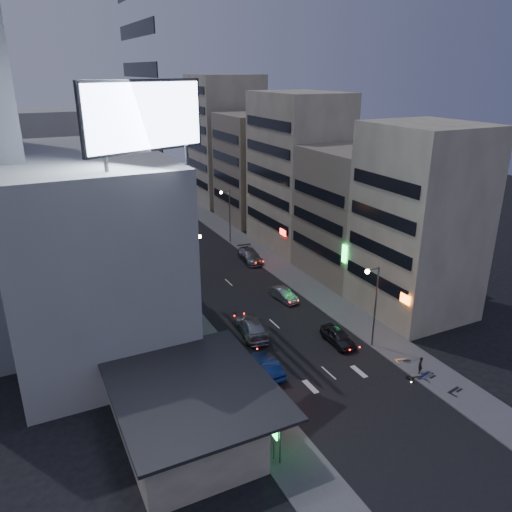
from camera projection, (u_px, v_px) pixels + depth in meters
ground at (357, 398)px, 40.12m from camera, size 180.00×180.00×0.00m
sidewalk_left at (157, 282)px, 61.97m from camera, size 4.00×120.00×0.12m
sidewalk_right at (271, 261)px, 68.61m from camera, size 4.00×120.00×0.12m
food_court at (182, 413)px, 35.34m from camera, size 11.00×13.00×3.88m
white_building at (86, 250)px, 46.71m from camera, size 14.00×24.00×18.00m
shophouse_near at (419, 222)px, 51.65m from camera, size 10.00×11.00×20.00m
shophouse_mid at (354, 213)px, 62.21m from camera, size 11.00×12.00×16.00m
shophouse_far at (298, 172)px, 71.87m from camera, size 10.00×14.00×22.00m
far_left_a at (68, 185)px, 67.97m from camera, size 11.00×10.00×20.00m
far_left_b at (56, 185)px, 79.56m from camera, size 12.00×10.00×15.00m
far_right_a at (255, 168)px, 85.37m from camera, size 11.00×12.00×18.00m
far_right_b at (226, 140)px, 96.28m from camera, size 12.00×12.00×24.00m
billboard at (145, 117)px, 35.51m from camera, size 9.52×3.75×6.20m
street_lamp_right_near at (373, 296)px, 45.73m from camera, size 1.60×0.44×8.02m
street_lamp_left at (193, 260)px, 54.26m from camera, size 1.60×0.44×8.02m
street_lamp_right_far at (227, 209)px, 74.27m from camera, size 1.60×0.44×8.02m
parked_car_right_near at (338, 336)px, 47.94m from camera, size 1.91×4.48×1.51m
parked_car_right_mid at (283, 294)px, 57.03m from camera, size 1.89×4.26×1.36m
parked_car_left at (180, 270)px, 63.78m from camera, size 2.97×5.35×1.42m
parked_car_right_far at (250, 256)px, 68.57m from camera, size 2.85×5.83×1.63m
road_car_blue at (265, 366)px, 43.13m from camera, size 1.67×4.70×1.55m
road_car_silver at (252, 327)px, 49.46m from camera, size 3.42×6.25×1.72m
person at (420, 365)px, 43.04m from camera, size 0.66×0.64×1.53m
scooter_black_a at (458, 380)px, 41.21m from camera, size 1.03×2.09×1.22m
scooter_silver_a at (432, 367)px, 43.01m from camera, size 0.95×2.05×1.20m
scooter_blue at (429, 365)px, 43.34m from camera, size 1.14×2.15×1.25m
scooter_black_b at (423, 370)px, 42.67m from camera, size 1.13×1.92×1.11m
scooter_silver_b at (409, 352)px, 45.31m from camera, size 1.17×2.05×1.19m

